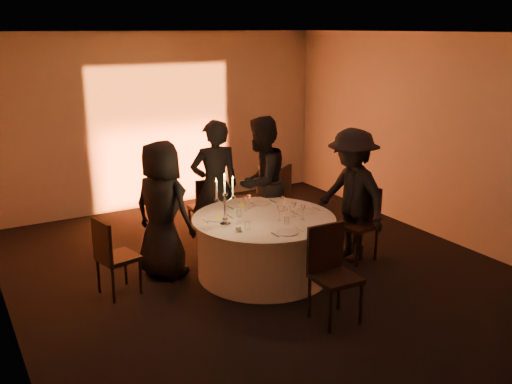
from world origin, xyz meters
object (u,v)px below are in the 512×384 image
chair_right (361,218)px  chair_front (331,267)px  chair_back_left (206,204)px  coffee_cup (238,229)px  guest_back_left (215,187)px  banquet_table (264,246)px  chair_back_right (277,196)px  guest_right (352,195)px  chair_left (112,253)px  guest_back_right (261,182)px  candelabra (225,207)px  guest_left (162,210)px

chair_right → chair_front: size_ratio=0.97×
chair_back_left → coffee_cup: bearing=78.8°
chair_right → guest_back_left: guest_back_left is taller
banquet_table → chair_back_right: size_ratio=1.71×
chair_back_left → guest_right: (1.36, -1.69, 0.37)m
chair_front → guest_back_left: bearing=97.1°
chair_back_left → guest_right: 2.20m
chair_left → guest_back_right: (2.36, 0.59, 0.40)m
guest_back_right → guest_right: size_ratio=1.04×
coffee_cup → chair_back_left: bearing=76.4°
guest_back_left → chair_back_left: bearing=-91.6°
chair_back_left → chair_left: bearing=36.6°
guest_back_left → coffee_cup: bearing=84.6°
chair_back_right → chair_right: (0.46, -1.41, -0.03)m
chair_back_right → guest_right: bearing=68.9°
chair_front → guest_back_left: size_ratio=0.56×
chair_left → chair_back_right: 2.93m
chair_right → guest_back_left: size_ratio=0.54×
chair_back_left → guest_back_left: guest_back_left is taller
chair_left → candelabra: size_ratio=1.47×
guest_left → guest_back_left: bearing=-94.9°
guest_left → coffee_cup: guest_left is taller
chair_left → guest_back_right: size_ratio=0.51×
banquet_table → chair_right: 1.44m
chair_right → guest_left: guest_left is taller
chair_back_left → guest_left: 1.44m
guest_back_right → candelabra: guest_back_right is taller
chair_back_left → guest_left: bearing=44.6°
chair_back_right → guest_left: bearing=-18.8°
chair_right → candelabra: size_ratio=1.56×
chair_right → guest_back_right: (-0.91, 1.14, 0.37)m
chair_left → chair_front: size_ratio=0.92×
chair_right → chair_front: bearing=-59.0°
guest_left → guest_back_right: bearing=-107.8°
coffee_cup → candelabra: bearing=96.7°
chair_back_left → chair_right: bearing=132.8°
guest_back_right → candelabra: 1.44m
guest_back_left → guest_back_right: 0.69m
chair_back_left → candelabra: bearing=75.5°
chair_back_left → chair_back_right: bearing=164.0°
guest_left → chair_right: bearing=-137.2°
chair_front → candelabra: 1.50m
chair_back_right → chair_right: size_ratio=1.04×
coffee_cup → candelabra: size_ratio=0.17×
candelabra → guest_left: bearing=131.2°
chair_back_left → chair_front: chair_front is taller
chair_back_left → coffee_cup: (-0.45, -1.84, 0.27)m
chair_back_left → candelabra: 1.71m
guest_back_right → coffee_cup: 1.61m
chair_left → guest_right: (3.13, -0.48, 0.36)m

